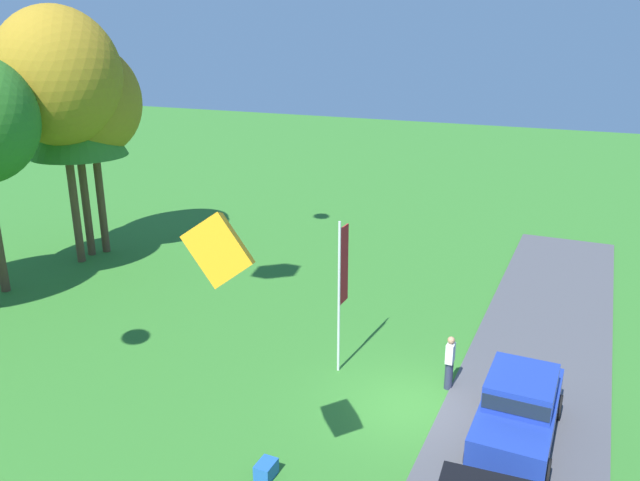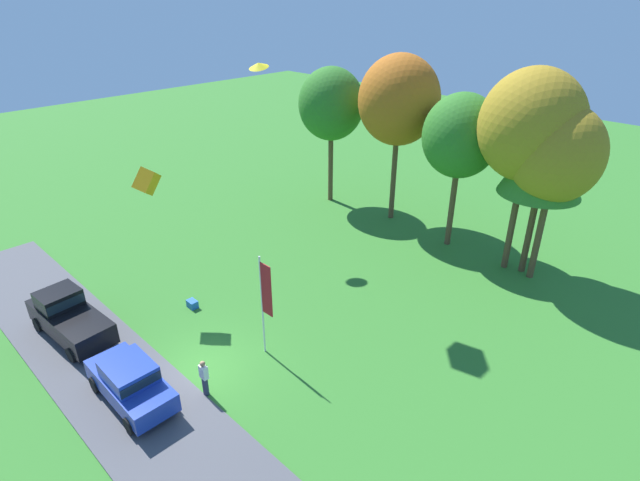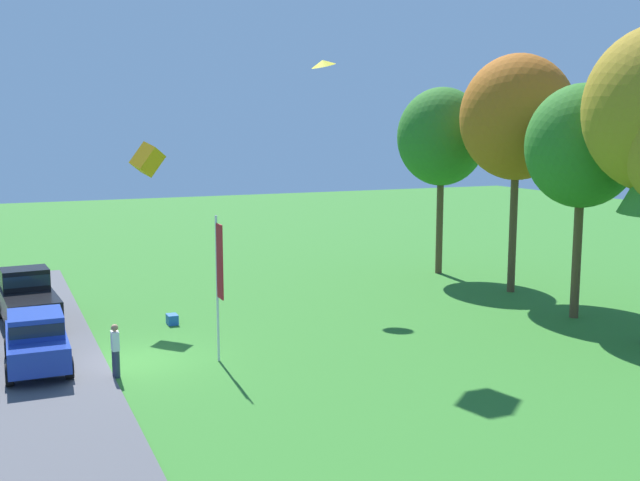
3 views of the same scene
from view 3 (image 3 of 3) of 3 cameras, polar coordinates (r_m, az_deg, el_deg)
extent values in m
plane|color=#337528|center=(26.04, -14.21, -8.96)|extent=(120.00, 120.00, 0.00)
cube|color=#4C4C51|center=(25.75, -20.81, -9.39)|extent=(36.00, 4.40, 0.06)
cube|color=black|center=(31.51, -21.33, -4.55)|extent=(5.12, 2.24, 1.00)
cube|color=black|center=(32.11, -21.58, -2.69)|extent=(1.62, 1.86, 0.80)
cube|color=#19232D|center=(32.11, -21.58, -2.69)|extent=(1.64, 1.83, 0.44)
cylinder|color=black|center=(33.19, -23.17, -4.90)|extent=(0.69, 0.29, 0.68)
cylinder|color=black|center=(33.36, -20.07, -4.66)|extent=(0.69, 0.29, 0.68)
cylinder|color=black|center=(29.89, -22.63, -6.30)|extent=(0.69, 0.29, 0.68)
cylinder|color=black|center=(30.08, -19.19, -6.02)|extent=(0.69, 0.29, 0.68)
cube|color=#1E389E|center=(25.92, -20.78, -7.49)|extent=(4.42, 1.85, 0.80)
cube|color=#1E389E|center=(25.63, -20.85, -5.94)|extent=(2.02, 1.66, 0.70)
cube|color=#19232D|center=(25.63, -20.85, -5.94)|extent=(2.06, 1.63, 0.38)
cylinder|color=black|center=(27.45, -22.67, -7.58)|extent=(0.68, 0.25, 0.68)
cylinder|color=black|center=(27.50, -19.08, -7.36)|extent=(0.68, 0.25, 0.68)
cylinder|color=black|center=(24.58, -22.59, -9.43)|extent=(0.68, 0.25, 0.68)
cylinder|color=black|center=(24.63, -18.56, -9.18)|extent=(0.68, 0.25, 0.68)
cylinder|color=#2D334C|center=(24.47, -15.28, -9.05)|extent=(0.24, 0.24, 0.88)
cube|color=white|center=(24.26, -15.35, -7.39)|extent=(0.36, 0.22, 0.60)
sphere|color=#9E7051|center=(24.15, -15.39, -6.43)|extent=(0.22, 0.22, 0.22)
cylinder|color=brown|center=(40.51, 9.09, 1.15)|extent=(0.36, 0.36, 5.20)
ellipsoid|color=#2D7023|center=(40.19, 9.25, 7.82)|extent=(4.68, 4.68, 5.15)
cylinder|color=brown|center=(36.48, 14.48, 0.71)|extent=(0.36, 0.36, 5.86)
ellipsoid|color=#B25B19|center=(36.17, 14.80, 9.07)|extent=(5.27, 5.27, 5.80)
cylinder|color=brown|center=(32.23, 18.97, -1.24)|extent=(0.36, 0.36, 5.00)
ellipsoid|color=#2D7023|center=(31.82, 19.36, 6.82)|extent=(4.50, 4.50, 4.95)
cylinder|color=silver|center=(24.99, -7.82, -3.69)|extent=(0.08, 0.08, 4.90)
cube|color=red|center=(24.48, -7.64, -1.60)|extent=(0.64, 0.04, 2.45)
cube|color=blue|center=(30.46, -11.20, -5.92)|extent=(0.56, 0.40, 0.40)
cube|color=orange|center=(31.46, -13.01, 6.03)|extent=(1.08, 1.50, 1.50)
cone|color=yellow|center=(35.82, 0.24, 13.37)|extent=(1.43, 1.46, 0.56)
camera|label=1|loc=(39.69, -24.24, 11.20)|focal=35.00mm
camera|label=2|loc=(12.49, -54.26, 39.96)|focal=28.00mm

